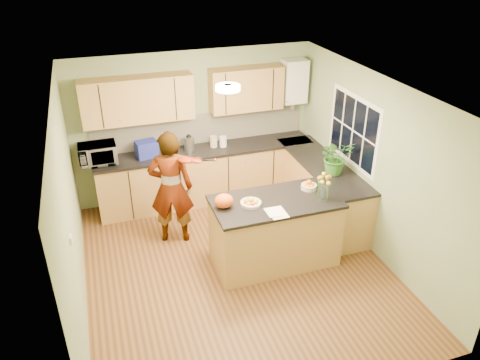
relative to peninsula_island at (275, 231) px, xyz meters
name	(u,v)px	position (x,y,z in m)	size (l,w,h in m)	color
floor	(236,266)	(-0.55, 0.02, -0.49)	(4.50, 4.50, 0.00)	#503317
ceiling	(236,92)	(-0.55, 0.02, 2.01)	(4.00, 4.50, 0.02)	white
wall_back	(194,126)	(-0.55, 2.27, 0.76)	(4.00, 0.02, 2.50)	gray
wall_front	(316,308)	(-0.55, -2.23, 0.76)	(4.00, 0.02, 2.50)	gray
wall_left	(70,214)	(-2.55, 0.02, 0.76)	(0.02, 4.50, 2.50)	gray
wall_right	(374,166)	(1.45, 0.02, 0.76)	(0.02, 4.50, 2.50)	gray
back_counter	(206,174)	(-0.45, 1.97, -0.02)	(3.64, 0.62, 0.94)	tan
right_counter	(321,190)	(1.15, 0.87, -0.02)	(0.62, 2.24, 0.94)	tan
splashback	(201,128)	(-0.45, 2.25, 0.71)	(3.60, 0.02, 0.52)	#EEE9CE
upper_cabinets	(184,95)	(-0.72, 2.10, 1.36)	(3.20, 0.34, 0.70)	tan
boiler	(294,81)	(1.15, 2.11, 1.41)	(0.40, 0.30, 0.86)	white
window_right	(353,130)	(1.45, 0.62, 1.06)	(0.01, 1.30, 1.05)	white
light_switch	(71,240)	(-2.53, -0.58, 0.81)	(0.02, 0.09, 0.09)	white
ceiling_lamp	(228,88)	(-0.55, 0.32, 1.97)	(0.30, 0.30, 0.07)	#FFEABF
peninsula_island	(275,231)	(0.00, 0.00, 0.00)	(1.70, 0.87, 0.97)	tan
fruit_dish	(251,202)	(-0.35, 0.00, 0.52)	(0.27, 0.27, 0.10)	beige
orange_bowl	(309,185)	(0.55, 0.15, 0.54)	(0.21, 0.21, 0.13)	beige
flower_vase	(325,181)	(0.60, -0.18, 0.77)	(0.23, 0.23, 0.43)	silver
orange_bag	(224,201)	(-0.70, 0.05, 0.58)	(0.25, 0.21, 0.19)	#E55312
papers	(277,213)	(-0.10, -0.30, 0.49)	(0.21, 0.29, 0.01)	white
violinist	(171,188)	(-1.22, 0.96, 0.38)	(0.63, 0.42, 1.73)	tan
violin	(186,160)	(-1.02, 0.74, 0.90)	(0.57, 0.23, 0.11)	#570F05
microwave	(98,154)	(-2.15, 1.97, 0.61)	(0.57, 0.38, 0.31)	white
blue_box	(147,149)	(-1.40, 1.98, 0.58)	(0.33, 0.24, 0.26)	navy
kettle	(189,143)	(-0.71, 2.00, 0.58)	(0.17, 0.17, 0.32)	#B2B2B7
jar_cream	(214,141)	(-0.29, 2.02, 0.55)	(0.12, 0.12, 0.19)	beige
jar_white	(223,142)	(-0.14, 1.97, 0.54)	(0.12, 0.12, 0.18)	white
potted_plant	(336,157)	(1.15, 0.52, 0.72)	(0.48, 0.42, 0.53)	#367627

